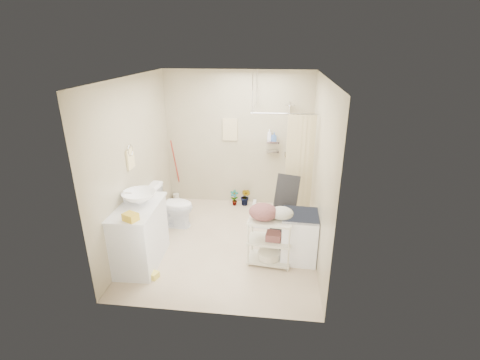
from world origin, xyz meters
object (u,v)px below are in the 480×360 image
at_px(toilet, 172,205).
at_px(laundry_rack, 270,237).
at_px(washing_machine, 299,237).
at_px(vanity, 140,235).

bearing_deg(toilet, laundry_rack, -115.93).
xyz_separation_m(toilet, washing_machine, (2.18, -0.78, -0.01)).
xyz_separation_m(toilet, laundry_rack, (1.75, -0.94, 0.05)).
distance_m(toilet, laundry_rack, 1.99).
relative_size(toilet, laundry_rack, 0.89).
bearing_deg(vanity, laundry_rack, 4.44).
height_order(vanity, laundry_rack, vanity).
relative_size(vanity, washing_machine, 1.40).
bearing_deg(washing_machine, vanity, -169.01).
xyz_separation_m(washing_machine, laundry_rack, (-0.43, -0.15, 0.06)).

